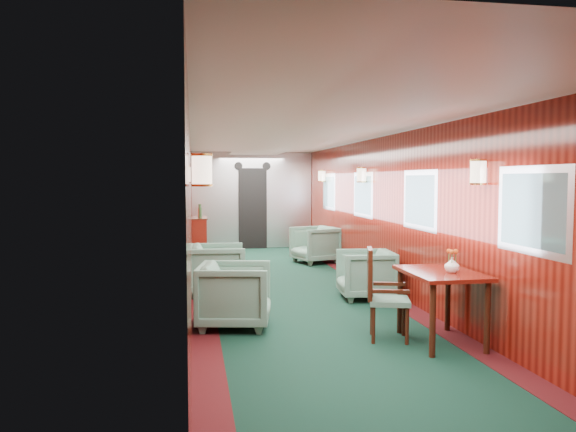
# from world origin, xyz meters

# --- Properties ---
(room) EXTENTS (12.00, 12.10, 2.40)m
(room) POSITION_xyz_m (0.00, 0.00, 1.63)
(room) COLOR black
(room) RESTS_ON ground
(bulkhead) EXTENTS (2.98, 0.17, 2.39)m
(bulkhead) POSITION_xyz_m (0.00, 5.91, 1.18)
(bulkhead) COLOR silver
(bulkhead) RESTS_ON ground
(windows_right) EXTENTS (0.02, 8.60, 0.80)m
(windows_right) POSITION_xyz_m (1.49, 0.25, 1.45)
(windows_right) COLOR silver
(windows_right) RESTS_ON ground
(wall_sconces) EXTENTS (2.97, 7.97, 0.25)m
(wall_sconces) POSITION_xyz_m (0.00, 0.57, 1.79)
(wall_sconces) COLOR #F4DEBE
(wall_sconces) RESTS_ON ground
(dining_table) EXTENTS (0.72, 1.02, 0.76)m
(dining_table) POSITION_xyz_m (1.09, -2.55, 0.64)
(dining_table) COLOR maroon
(dining_table) RESTS_ON ground
(side_chair) EXTENTS (0.54, 0.55, 0.99)m
(side_chair) POSITION_xyz_m (0.51, -2.31, 0.54)
(side_chair) COLOR #214F44
(side_chair) RESTS_ON ground
(credenza) EXTENTS (0.32, 1.02, 1.19)m
(credenza) POSITION_xyz_m (-1.34, 4.12, 0.47)
(credenza) COLOR maroon
(credenza) RESTS_ON ground
(flower_vase) EXTENTS (0.15, 0.15, 0.16)m
(flower_vase) POSITION_xyz_m (1.16, -2.64, 0.84)
(flower_vase) COLOR white
(flower_vase) RESTS_ON dining_table
(armchair_left_near) EXTENTS (0.96, 0.94, 0.76)m
(armchair_left_near) POSITION_xyz_m (-1.00, -1.54, 0.38)
(armchair_left_near) COLOR #214F44
(armchair_left_near) RESTS_ON ground
(armchair_left_far) EXTENTS (0.86, 0.84, 0.76)m
(armchair_left_far) POSITION_xyz_m (-1.12, 0.37, 0.38)
(armchair_left_far) COLOR #214F44
(armchair_left_far) RESTS_ON ground
(armchair_right_near) EXTENTS (0.84, 0.82, 0.71)m
(armchair_right_near) POSITION_xyz_m (0.99, -0.29, 0.35)
(armchair_right_near) COLOR #214F44
(armchair_right_near) RESTS_ON ground
(armchair_right_far) EXTENTS (1.04, 1.02, 0.75)m
(armchair_right_far) POSITION_xyz_m (1.01, 3.23, 0.38)
(armchair_right_far) COLOR #214F44
(armchair_right_far) RESTS_ON ground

